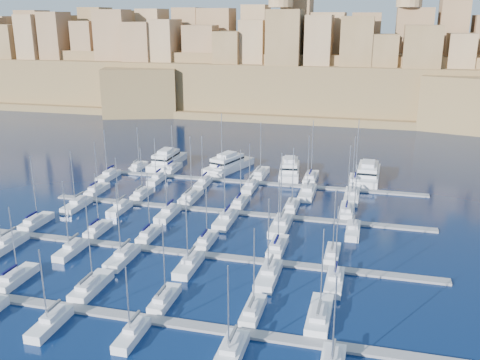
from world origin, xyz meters
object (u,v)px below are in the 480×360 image
(sailboat_2, at_px, (91,286))
(motor_yacht_a, at_px, (167,160))
(motor_yacht_b, at_px, (228,164))
(sailboat_4, at_px, (253,311))
(motor_yacht_d, at_px, (368,173))
(motor_yacht_c, at_px, (289,169))

(sailboat_2, bearing_deg, motor_yacht_a, 102.56)
(motor_yacht_a, height_order, motor_yacht_b, same)
(sailboat_4, height_order, motor_yacht_a, sailboat_4)
(sailboat_2, height_order, motor_yacht_d, sailboat_2)
(motor_yacht_b, xyz_separation_m, motor_yacht_d, (37.51, 0.28, -0.00))
(motor_yacht_d, bearing_deg, motor_yacht_c, -177.43)
(motor_yacht_b, bearing_deg, sailboat_2, -91.90)
(motor_yacht_a, height_order, motor_yacht_c, same)
(sailboat_4, distance_m, motor_yacht_b, 75.08)
(sailboat_4, relative_size, motor_yacht_c, 0.78)
(sailboat_2, relative_size, sailboat_4, 1.11)
(motor_yacht_b, relative_size, motor_yacht_c, 1.09)
(motor_yacht_b, height_order, motor_yacht_c, same)
(sailboat_2, relative_size, motor_yacht_a, 0.84)
(motor_yacht_b, height_order, motor_yacht_d, same)
(sailboat_4, distance_m, motor_yacht_d, 72.92)
(sailboat_4, height_order, motor_yacht_b, sailboat_4)
(motor_yacht_c, bearing_deg, motor_yacht_d, 2.57)
(sailboat_4, bearing_deg, sailboat_2, 178.34)
(sailboat_4, xyz_separation_m, motor_yacht_b, (-23.54, 71.28, 0.99))
(sailboat_4, bearing_deg, motor_yacht_a, 120.30)
(motor_yacht_c, bearing_deg, motor_yacht_a, 179.25)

